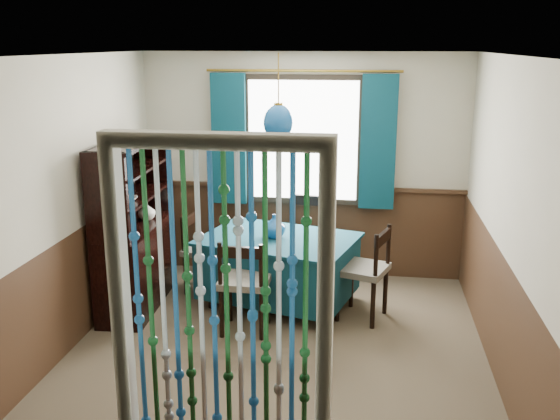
% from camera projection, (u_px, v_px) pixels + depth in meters
% --- Properties ---
extents(floor, '(4.00, 4.00, 0.00)m').
position_uv_depth(floor, '(277.00, 352.00, 5.39)').
color(floor, brown).
rests_on(floor, ground).
extents(ceiling, '(4.00, 4.00, 0.00)m').
position_uv_depth(ceiling, '(276.00, 55.00, 4.74)').
color(ceiling, silver).
rests_on(ceiling, ground).
extents(wall_back, '(3.60, 0.00, 3.60)m').
position_uv_depth(wall_back, '(303.00, 166.00, 6.97)').
color(wall_back, beige).
rests_on(wall_back, ground).
extents(wall_front, '(3.60, 0.00, 3.60)m').
position_uv_depth(wall_front, '(218.00, 317.00, 3.15)').
color(wall_front, beige).
rests_on(wall_front, ground).
extents(wall_left, '(0.00, 4.00, 4.00)m').
position_uv_depth(wall_left, '(68.00, 205.00, 5.31)').
color(wall_left, beige).
rests_on(wall_left, ground).
extents(wall_right, '(0.00, 4.00, 4.00)m').
position_uv_depth(wall_right, '(507.00, 222.00, 4.81)').
color(wall_right, beige).
rests_on(wall_right, ground).
extents(wainscot_back, '(3.60, 0.00, 3.60)m').
position_uv_depth(wainscot_back, '(302.00, 231.00, 7.16)').
color(wainscot_back, '#3E2617').
rests_on(wainscot_back, ground).
extents(wainscot_left, '(0.00, 4.00, 4.00)m').
position_uv_depth(wainscot_left, '(77.00, 287.00, 5.51)').
color(wainscot_left, '#3E2617').
rests_on(wainscot_left, ground).
extents(wainscot_right, '(0.00, 4.00, 4.00)m').
position_uv_depth(wainscot_right, '(496.00, 311.00, 5.01)').
color(wainscot_right, '#3E2617').
rests_on(wainscot_right, ground).
extents(window, '(1.32, 0.12, 1.42)m').
position_uv_depth(window, '(303.00, 140.00, 6.85)').
color(window, black).
rests_on(window, wall_back).
extents(doorway, '(1.16, 0.12, 2.18)m').
position_uv_depth(doorway, '(221.00, 347.00, 3.26)').
color(doorway, silver).
rests_on(doorway, ground).
extents(dining_table, '(1.70, 1.38, 0.71)m').
position_uv_depth(dining_table, '(279.00, 265.00, 6.29)').
color(dining_table, '#0C3340').
rests_on(dining_table, floor).
extents(chair_near, '(0.45, 0.43, 0.91)m').
position_uv_depth(chair_near, '(244.00, 283.00, 5.66)').
color(chair_near, black).
rests_on(chair_near, floor).
extents(chair_far, '(0.55, 0.53, 0.98)m').
position_uv_depth(chair_far, '(306.00, 237.00, 6.88)').
color(chair_far, black).
rests_on(chair_far, floor).
extents(chair_left, '(0.47, 0.48, 0.85)m').
position_uv_depth(chair_left, '(203.00, 250.00, 6.63)').
color(chair_left, black).
rests_on(chair_left, floor).
extents(chair_right, '(0.56, 0.57, 0.92)m').
position_uv_depth(chair_right, '(366.00, 270.00, 5.95)').
color(chair_right, black).
rests_on(chair_right, floor).
extents(sideboard, '(0.50, 1.30, 1.68)m').
position_uv_depth(sideboard, '(135.00, 250.00, 6.23)').
color(sideboard, black).
rests_on(sideboard, floor).
extents(pendant_lamp, '(0.28, 0.28, 0.82)m').
position_uv_depth(pendant_lamp, '(278.00, 123.00, 5.91)').
color(pendant_lamp, olive).
rests_on(pendant_lamp, ceiling).
extents(vase_table, '(0.25, 0.25, 0.21)m').
position_uv_depth(vase_table, '(274.00, 227.00, 6.20)').
color(vase_table, navy).
rests_on(vase_table, dining_table).
extents(bowl_shelf, '(0.24, 0.24, 0.05)m').
position_uv_depth(bowl_shelf, '(128.00, 199.00, 5.84)').
color(bowl_shelf, beige).
rests_on(bowl_shelf, sideboard).
extents(vase_sideboard, '(0.25, 0.25, 0.20)m').
position_uv_depth(vase_sideboard, '(147.00, 210.00, 6.35)').
color(vase_sideboard, beige).
rests_on(vase_sideboard, sideboard).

